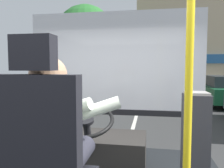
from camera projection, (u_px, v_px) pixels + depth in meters
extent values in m
cube|color=#383838|center=(139.00, 108.00, 10.42)|extent=(18.00, 44.00, 0.05)
cube|color=silver|center=(139.00, 108.00, 10.41)|extent=(0.12, 39.60, 0.00)
cube|color=black|center=(36.00, 137.00, 1.17)|extent=(0.48, 0.10, 0.66)
cube|color=black|center=(34.00, 53.00, 1.14)|extent=(0.22, 0.10, 0.18)
cylinder|color=#282833|center=(75.00, 158.00, 1.52)|extent=(0.16, 0.51, 0.16)
cylinder|color=#282833|center=(50.00, 156.00, 1.55)|extent=(0.16, 0.51, 0.16)
cylinder|color=silver|center=(50.00, 138.00, 1.33)|extent=(0.31, 0.31, 0.55)
cube|color=black|center=(60.00, 121.00, 1.48)|extent=(0.06, 0.01, 0.34)
sphere|color=#A37A5B|center=(48.00, 75.00, 1.30)|extent=(0.22, 0.22, 0.22)
cylinder|color=silver|center=(79.00, 115.00, 1.59)|extent=(0.61, 0.20, 0.27)
cylinder|color=silver|center=(55.00, 114.00, 1.62)|extent=(0.61, 0.20, 0.27)
cube|color=#282623|center=(97.00, 152.00, 2.53)|extent=(1.10, 0.56, 0.40)
cylinder|color=black|center=(88.00, 136.00, 2.16)|extent=(0.07, 0.20, 0.37)
torus|color=black|center=(86.00, 121.00, 2.09)|extent=(0.53, 0.51, 0.22)
cylinder|color=black|center=(86.00, 121.00, 2.09)|extent=(0.15, 0.15, 0.08)
cylinder|color=yellow|center=(189.00, 83.00, 1.25)|extent=(0.04, 0.04, 2.14)
cube|color=#333338|center=(195.00, 148.00, 1.91)|extent=(0.21, 0.23, 0.93)
cube|color=#9E9993|center=(196.00, 93.00, 1.88)|extent=(0.19, 0.20, 0.02)
cube|color=silver|center=(114.00, 61.00, 3.21)|extent=(2.50, 0.01, 1.40)
cube|color=black|center=(114.00, 112.00, 3.26)|extent=(2.50, 0.08, 0.08)
cylinder|color=#4C3828|center=(86.00, 76.00, 13.68)|extent=(0.28, 0.28, 2.67)
sphere|color=#2B6E2D|center=(86.00, 35.00, 13.49)|extent=(3.55, 3.55, 3.55)
cube|color=tan|center=(219.00, 42.00, 16.67)|extent=(12.07, 4.36, 7.56)
cube|color=#195633|center=(224.00, 93.00, 11.19)|extent=(1.98, 4.13, 0.67)
cylinder|color=black|center=(198.00, 96.00, 12.63)|extent=(0.14, 0.55, 0.55)
cylinder|color=black|center=(210.00, 103.00, 10.11)|extent=(0.14, 0.55, 0.55)
cube|color=silver|center=(204.00, 84.00, 16.52)|extent=(1.83, 4.19, 0.67)
cube|color=#282D33|center=(205.00, 76.00, 16.23)|extent=(1.50, 2.30, 0.51)
cylinder|color=black|center=(212.00, 87.00, 17.68)|extent=(0.14, 0.55, 0.55)
cylinder|color=black|center=(189.00, 87.00, 17.97)|extent=(0.14, 0.55, 0.55)
cylinder|color=black|center=(222.00, 91.00, 15.12)|extent=(0.14, 0.55, 0.55)
cylinder|color=black|center=(195.00, 90.00, 15.42)|extent=(0.14, 0.55, 0.55)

